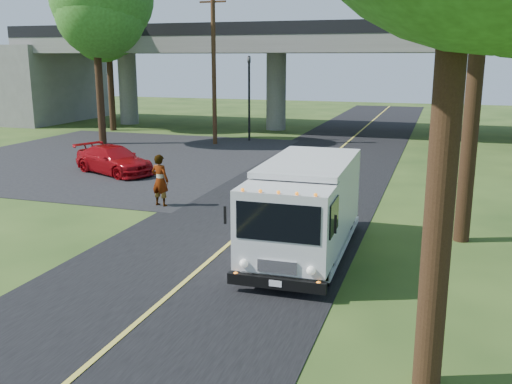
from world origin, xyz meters
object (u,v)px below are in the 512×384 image
at_px(red_sedan, 114,160).
at_px(traffic_signal, 249,89).
at_px(utility_pole, 214,66).
at_px(tree_left_far, 109,22).
at_px(tree_left_lot, 96,7).
at_px(pedestrian, 160,180).
at_px(step_van, 305,206).

bearing_deg(red_sedan, traffic_signal, 10.86).
distance_m(utility_pole, tree_left_far, 10.45).
relative_size(tree_left_lot, pedestrian, 5.68).
bearing_deg(step_van, red_sedan, 142.16).
height_order(utility_pole, tree_left_far, tree_left_far).
bearing_deg(tree_left_far, red_sedan, -58.34).
relative_size(tree_left_lot, tree_left_far, 1.06).
xyz_separation_m(utility_pole, tree_left_far, (-9.29, 3.84, 2.86)).
bearing_deg(step_van, traffic_signal, 111.54).
relative_size(tree_left_far, step_van, 1.66).
bearing_deg(red_sedan, tree_left_far, 54.59).
height_order(tree_left_lot, red_sedan, tree_left_lot).
bearing_deg(traffic_signal, red_sedan, -102.06).
bearing_deg(utility_pole, tree_left_lot, -161.03).
height_order(traffic_signal, pedestrian, traffic_signal).
distance_m(tree_left_far, step_van, 29.28).
bearing_deg(tree_left_far, pedestrian, -54.20).
relative_size(traffic_signal, pedestrian, 2.81).
height_order(traffic_signal, red_sedan, traffic_signal).
xyz_separation_m(utility_pole, pedestrian, (3.70, -14.18, -3.67)).
xyz_separation_m(traffic_signal, red_sedan, (-2.49, -11.64, -2.58)).
relative_size(utility_pole, pedestrian, 4.87).
bearing_deg(red_sedan, step_van, -103.75).
relative_size(traffic_signal, red_sedan, 1.21).
bearing_deg(tree_left_far, traffic_signal, -9.65).
bearing_deg(pedestrian, red_sedan, -34.34).
bearing_deg(traffic_signal, utility_pole, -126.87).
bearing_deg(tree_left_lot, red_sedan, -54.62).
xyz_separation_m(traffic_signal, tree_left_far, (-10.79, 1.84, 4.25)).
xyz_separation_m(tree_left_far, step_van, (18.99, -21.43, -6.10)).
xyz_separation_m(tree_left_lot, tree_left_far, (-3.00, 6.00, -0.45)).
bearing_deg(tree_left_far, step_van, -48.45).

